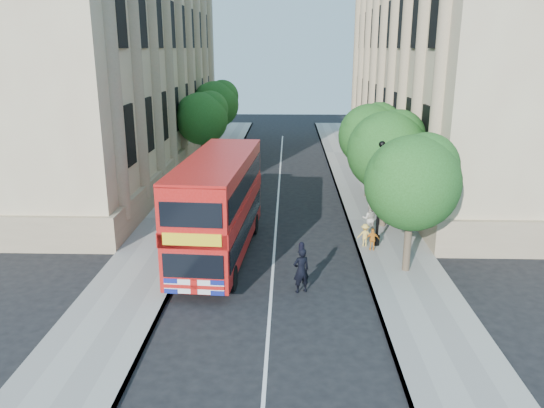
# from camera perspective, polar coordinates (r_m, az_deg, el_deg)

# --- Properties ---
(ground) EXTENTS (120.00, 120.00, 0.00)m
(ground) POSITION_cam_1_polar(r_m,az_deg,el_deg) (20.80, -0.16, -10.50)
(ground) COLOR black
(ground) RESTS_ON ground
(pavement_right) EXTENTS (3.50, 80.00, 0.12)m
(pavement_right) POSITION_cam_1_polar(r_m,az_deg,el_deg) (30.46, 11.36, -1.79)
(pavement_right) COLOR gray
(pavement_right) RESTS_ON ground
(pavement_left) EXTENTS (3.50, 80.00, 0.12)m
(pavement_left) POSITION_cam_1_polar(r_m,az_deg,el_deg) (30.69, -10.32, -1.58)
(pavement_left) COLOR gray
(pavement_left) RESTS_ON ground
(building_right) EXTENTS (12.00, 38.00, 18.00)m
(building_right) POSITION_cam_1_polar(r_m,az_deg,el_deg) (44.52, 19.67, 15.00)
(building_right) COLOR tan
(building_right) RESTS_ON ground
(building_left) EXTENTS (12.00, 38.00, 18.00)m
(building_left) POSITION_cam_1_polar(r_m,az_deg,el_deg) (44.91, -17.61, 15.19)
(building_left) COLOR tan
(building_left) RESTS_ON ground
(tree_right_near) EXTENTS (4.00, 4.00, 6.08)m
(tree_right_near) POSITION_cam_1_polar(r_m,az_deg,el_deg) (22.78, 14.97, 2.75)
(tree_right_near) COLOR #473828
(tree_right_near) RESTS_ON ground
(tree_right_mid) EXTENTS (4.20, 4.20, 6.37)m
(tree_right_mid) POSITION_cam_1_polar(r_m,az_deg,el_deg) (28.49, 12.35, 6.01)
(tree_right_mid) COLOR #473828
(tree_right_mid) RESTS_ON ground
(tree_right_far) EXTENTS (4.00, 4.00, 6.15)m
(tree_right_far) POSITION_cam_1_polar(r_m,az_deg,el_deg) (34.34, 10.57, 7.62)
(tree_right_far) COLOR #473828
(tree_right_far) RESTS_ON ground
(tree_left_far) EXTENTS (4.00, 4.00, 6.30)m
(tree_left_far) POSITION_cam_1_polar(r_m,az_deg,el_deg) (41.39, -7.50, 9.41)
(tree_left_far) COLOR #473828
(tree_left_far) RESTS_ON ground
(tree_left_back) EXTENTS (4.20, 4.20, 6.65)m
(tree_left_back) POSITION_cam_1_polar(r_m,az_deg,el_deg) (49.23, -6.04, 10.88)
(tree_left_back) COLOR #473828
(tree_left_back) RESTS_ON ground
(lamp_post) EXTENTS (0.32, 0.32, 5.16)m
(lamp_post) POSITION_cam_1_polar(r_m,az_deg,el_deg) (25.85, 11.44, 0.60)
(lamp_post) COLOR black
(lamp_post) RESTS_ON pavement_right
(double_decker_bus) EXTENTS (3.32, 10.19, 4.64)m
(double_decker_bus) POSITION_cam_1_polar(r_m,az_deg,el_deg) (24.33, -5.77, -0.02)
(double_decker_bus) COLOR #B00F0C
(double_decker_bus) RESTS_ON ground
(box_van) EXTENTS (2.40, 5.41, 3.04)m
(box_van) POSITION_cam_1_polar(r_m,az_deg,el_deg) (31.73, -4.69, 1.91)
(box_van) COLOR black
(box_van) RESTS_ON ground
(police_constable) EXTENTS (0.81, 0.69, 1.88)m
(police_constable) POSITION_cam_1_polar(r_m,az_deg,el_deg) (21.23, 3.16, -7.14)
(police_constable) COLOR black
(police_constable) RESTS_ON ground
(woman_pedestrian) EXTENTS (0.82, 0.66, 1.61)m
(woman_pedestrian) POSITION_cam_1_polar(r_m,az_deg,el_deg) (27.93, 10.43, -1.54)
(woman_pedestrian) COLOR beige
(woman_pedestrian) RESTS_ON pavement_right
(child_a) EXTENTS (0.65, 0.29, 1.09)m
(child_a) POSITION_cam_1_polar(r_m,az_deg,el_deg) (25.73, 10.77, -3.76)
(child_a) COLOR orange
(child_a) RESTS_ON pavement_right
(child_b) EXTENTS (0.73, 0.42, 1.13)m
(child_b) POSITION_cam_1_polar(r_m,az_deg,el_deg) (26.20, 9.96, -3.30)
(child_b) COLOR #EDC450
(child_b) RESTS_ON pavement_right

